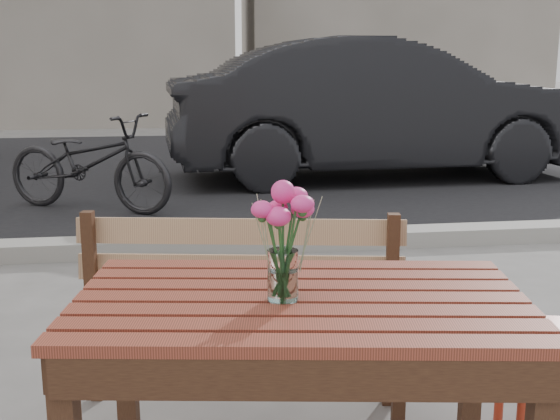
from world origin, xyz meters
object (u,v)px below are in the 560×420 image
Objects in this scene: main_table at (301,339)px; parked_car at (378,109)px; main_vase at (283,227)px; bicycle at (89,162)px.

main_table is 0.27× the size of parked_car.
parked_car is at bearing 71.72° from main_vase.
parked_car reaches higher than main_table.
main_table is at bearing 22.80° from main_vase.
bicycle is (-3.10, -1.43, -0.35)m from parked_car.
parked_car reaches higher than main_vase.
main_vase is 0.19× the size of bicycle.
parked_car is (2.04, 6.17, -0.14)m from main_vase.
main_vase is 0.07× the size of parked_car.
main_table is at bearing -138.77° from bicycle.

